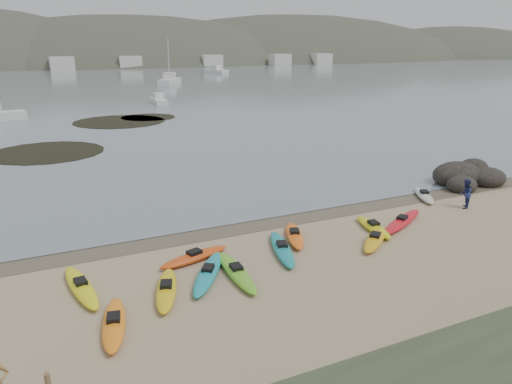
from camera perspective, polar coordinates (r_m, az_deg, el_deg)
ground at (r=24.79m, az=0.00°, el=-3.32°), size 600.00×600.00×0.00m
wet_sand at (r=24.54m, az=0.31°, el=-3.53°), size 60.00×60.00×0.00m
water at (r=321.22m, az=-24.75°, el=13.86°), size 1200.00×1200.00×0.00m
kayaks at (r=20.93m, az=2.43°, el=-6.77°), size 20.61×9.20×0.34m
person_east at (r=28.68m, az=22.83°, el=-0.20°), size 0.97×0.94×1.58m
rock_cluster at (r=33.99m, az=22.95°, el=1.32°), size 5.14×3.75×1.66m
kelp_mats at (r=52.63m, az=-16.96°, el=6.82°), size 19.61×23.02×0.04m
moored_boats at (r=105.44m, az=-19.82°, el=11.57°), size 94.19×75.54×1.24m
far_hills at (r=221.90m, az=-12.96°, el=10.12°), size 550.00×135.00×80.00m
far_town at (r=166.86m, az=-20.84°, el=13.56°), size 199.00×5.00×4.00m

